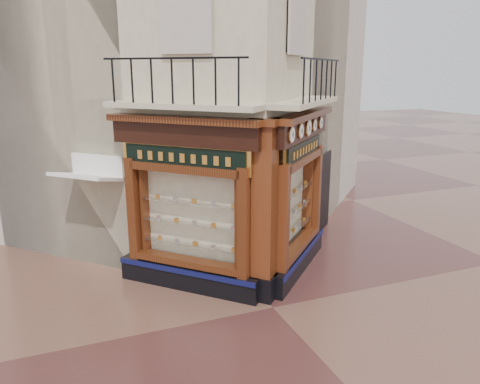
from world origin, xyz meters
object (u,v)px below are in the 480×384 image
corner_pilaster (264,214)px  clock_a (291,135)px  clock_d (314,125)px  clock_e (320,123)px  awning (94,273)px  clock_b (300,131)px  signboard_left (184,158)px  clock_c (308,128)px  signboard_right (303,149)px

corner_pilaster → clock_a: bearing=-47.4°
clock_d → clock_e: size_ratio=0.99×
awning → clock_b: bearing=-161.8°
corner_pilaster → clock_b: size_ratio=11.50×
clock_a → clock_e: (1.75, 1.75, -0.00)m
clock_a → signboard_left: bearing=108.0°
clock_c → clock_a: bearing=-180.0°
clock_a → clock_d: (1.31, 1.31, -0.00)m
clock_d → signboard_left: (-3.35, -0.27, -0.52)m
clock_a → clock_e: size_ratio=1.15×
clock_c → clock_e: clock_c is taller
signboard_right → clock_a: bearing=-175.3°
signboard_left → clock_a: bearing=-162.0°
clock_b → signboard_left: (-2.52, 0.56, -0.52)m
clock_c → signboard_right: bearing=66.1°
clock_d → signboard_left: bearing=139.6°
clock_c → clock_d: bearing=0.0°
clock_c → awning: size_ratio=0.27×
corner_pilaster → clock_d: bearing=-10.8°
clock_e → clock_b: bearing=-180.0°
corner_pilaster → clock_a: corner_pilaster is taller
corner_pilaster → awning: size_ratio=2.61×
clock_c → clock_d: (0.38, 0.38, -0.00)m
clock_b → clock_c: size_ratio=0.85×
signboard_left → clock_b: bearing=-147.6°
signboard_right → signboard_left: bearing=135.0°
clock_a → corner_pilaster: bearing=132.6°
clock_e → clock_d: bearing=-180.0°
clock_c → clock_d: 0.54m
clock_c → signboard_left: bearing=132.8°
corner_pilaster → clock_b: corner_pilaster is taller
corner_pilaster → clock_d: 2.83m
clock_a → clock_d: bearing=0.0°
clock_a → signboard_right: 1.46m
signboard_right → awning: bearing=115.8°
clock_a → clock_c: 1.31m
corner_pilaster → clock_c: bearing=-14.1°
awning → signboard_right: 6.03m
clock_b → clock_d: bearing=0.0°
clock_b → awning: clock_b is taller
clock_a → signboard_left: size_ratio=0.16×
clock_a → signboard_right: size_ratio=0.18×
clock_c → clock_d: size_ratio=1.32×
corner_pilaster → clock_b: (1.05, 0.45, 1.67)m
clock_e → signboard_right: (-0.86, -0.71, -0.52)m
signboard_left → signboard_right: signboard_left is taller
signboard_right → clock_c: bearing=-113.9°
clock_d → signboard_left: size_ratio=0.14×
clock_b → signboard_left: size_ratio=0.15×
clock_b → clock_d: 1.17m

